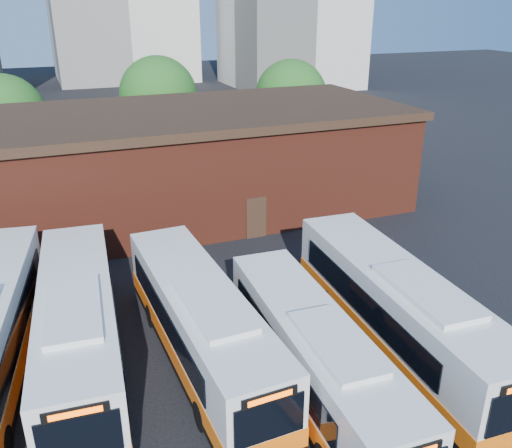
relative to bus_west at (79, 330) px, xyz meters
name	(u,v)px	position (x,y,z in m)	size (l,w,h in m)	color
ground	(327,409)	(7.28, -5.35, -1.54)	(220.00, 220.00, 0.00)	black
bus_west	(79,330)	(0.00, 0.00, 0.00)	(3.45, 12.57, 3.39)	silver
bus_midwest	(201,327)	(4.16, -1.36, -0.04)	(3.01, 12.21, 3.30)	silver
bus_mideast	(315,361)	(7.16, -4.56, -0.13)	(2.83, 11.47, 3.10)	silver
bus_east	(397,314)	(11.29, -3.34, 0.04)	(3.26, 12.85, 3.47)	silver
depot_building	(176,161)	(7.28, 14.65, 1.72)	(28.60, 12.60, 6.40)	#5F2416
tree_west	(5,115)	(-2.72, 26.65, 3.11)	(6.00, 6.00, 7.65)	#382314
tree_mid	(158,95)	(9.28, 28.65, 3.54)	(6.56, 6.56, 8.36)	#382314
tree_east	(291,96)	(20.28, 25.65, 3.29)	(6.24, 6.24, 7.96)	#382314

